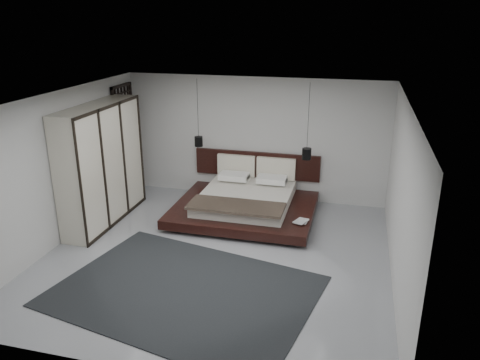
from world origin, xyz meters
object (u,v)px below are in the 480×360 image
(pendant_right, at_px, (307,154))
(bed, at_px, (246,201))
(rug, at_px, (185,291))
(wardrobe, at_px, (102,164))
(lattice_screen, at_px, (126,141))
(pendant_left, at_px, (199,141))

(pendant_right, bearing_deg, bed, -158.49)
(rug, bearing_deg, pendant_right, 68.55)
(wardrobe, bearing_deg, lattice_screen, 99.29)
(bed, bearing_deg, wardrobe, -160.31)
(wardrobe, bearing_deg, bed, 19.69)
(bed, xyz_separation_m, rug, (-0.22, -3.13, -0.29))
(pendant_left, relative_size, pendant_right, 0.92)
(lattice_screen, xyz_separation_m, rug, (2.80, -3.68, -1.29))
(bed, xyz_separation_m, wardrobe, (-2.77, -0.99, 0.92))
(wardrobe, relative_size, rug, 0.64)
(pendant_right, relative_size, rug, 0.41)
(lattice_screen, distance_m, pendant_right, 4.22)
(lattice_screen, relative_size, wardrobe, 1.05)
(pendant_left, bearing_deg, rug, -74.84)
(wardrobe, height_order, rug, wardrobe)
(pendant_left, xyz_separation_m, pendant_right, (2.39, -0.00, -0.11))
(rug, bearing_deg, pendant_left, 105.16)
(bed, distance_m, wardrobe, 3.08)
(lattice_screen, bearing_deg, rug, -52.72)
(pendant_left, xyz_separation_m, wardrobe, (-1.57, -1.46, -0.21))
(lattice_screen, height_order, wardrobe, lattice_screen)
(lattice_screen, distance_m, pendant_left, 1.83)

